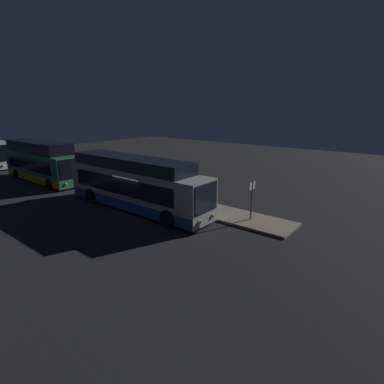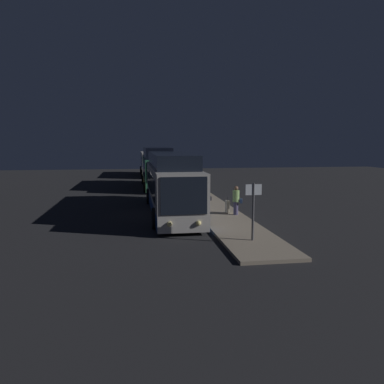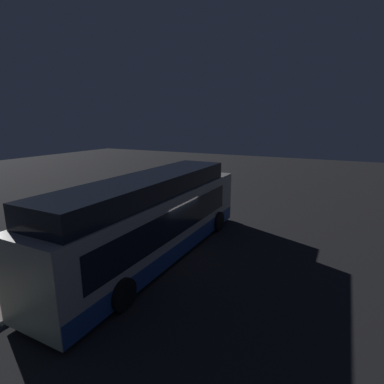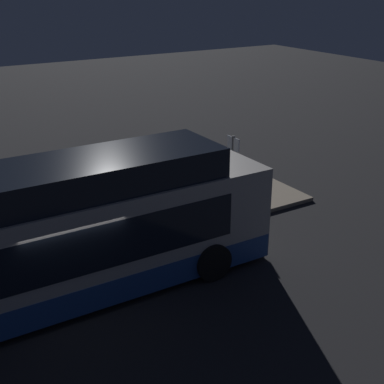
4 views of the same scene
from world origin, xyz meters
name	(u,v)px [view 2 (image 2 of 4)]	position (x,y,z in m)	size (l,w,h in m)	color
ground	(169,214)	(0.00, 0.00, 0.00)	(80.00, 80.00, 0.00)	#232326
platform	(216,211)	(0.00, 2.93, 0.07)	(20.00, 2.65, 0.14)	gray
bus_lead	(171,186)	(-0.45, 0.18, 1.65)	(12.28, 2.71, 3.65)	#B2ADA8
bus_second	(157,170)	(-13.92, 0.18, 1.69)	(10.59, 2.84, 3.83)	#2D704C
bus_third	(151,164)	(-27.16, 0.18, 1.52)	(10.31, 2.74, 3.05)	silver
passenger_boarding	(236,199)	(1.56, 3.78, 1.04)	(0.49, 0.63, 1.66)	#4C476B
passenger_waiting	(206,196)	(0.53, 2.23, 1.10)	(0.64, 0.53, 1.77)	gray
suitcase	(228,207)	(1.05, 3.40, 0.52)	(0.42, 0.20, 0.99)	beige
sign_post	(253,204)	(7.22, 2.93, 1.69)	(0.10, 0.70, 2.45)	#4C4C51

